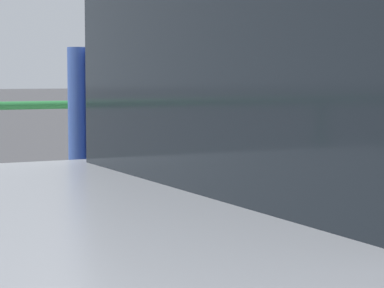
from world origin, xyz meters
The scene contains 4 objects.
sidewalk_curb centered at (0.00, 1.57, 0.08)m, with size 36.00×3.15×0.16m, color #9E9B93.
parking_meter centered at (-0.31, 0.28, 1.23)m, with size 0.18×0.19×1.46m.
pedestrian_at_meter centered at (-0.85, 0.44, 1.05)m, with size 0.65×0.36×1.58m.
background_railing centered at (0.00, 2.86, 0.92)m, with size 24.06×0.06×1.06m.
Camera 1 is at (-2.16, -2.97, 1.41)m, focal length 75.69 mm.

